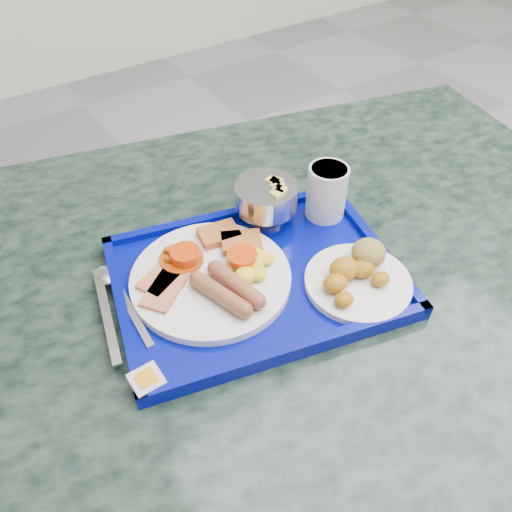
{
  "coord_description": "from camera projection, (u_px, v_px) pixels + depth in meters",
  "views": [
    {
      "loc": [
        -1.32,
        -0.04,
        1.36
      ],
      "look_at": [
        -1.04,
        0.38,
        0.86
      ],
      "focal_mm": 35.0,
      "sensor_mm": 36.0,
      "label": 1
    }
  ],
  "objects": [
    {
      "name": "bread_plate",
      "position": [
        358.0,
        274.0,
        0.72
      ],
      "size": [
        0.15,
        0.15,
        0.05
      ],
      "rotation": [
        0.0,
        0.0,
        0.19
      ],
      "color": "silver",
      "rests_on": "tray"
    },
    {
      "name": "juice_cup",
      "position": [
        327.0,
        190.0,
        0.81
      ],
      "size": [
        0.07,
        0.07,
        0.09
      ],
      "color": "silver",
      "rests_on": "tray"
    },
    {
      "name": "knife",
      "position": [
        106.0,
        314.0,
        0.69
      ],
      "size": [
        0.05,
        0.18,
        0.0
      ],
      "primitive_type": "cube",
      "rotation": [
        0.0,
        0.0,
        -0.23
      ],
      "color": "#ABACAE",
      "rests_on": "tray"
    },
    {
      "name": "main_plate",
      "position": [
        215.0,
        273.0,
        0.73
      ],
      "size": [
        0.23,
        0.23,
        0.04
      ],
      "rotation": [
        0.0,
        0.0,
        0.13
      ],
      "color": "silver",
      "rests_on": "tray"
    },
    {
      "name": "spoon",
      "position": [
        113.0,
        285.0,
        0.72
      ],
      "size": [
        0.03,
        0.17,
        0.01
      ],
      "rotation": [
        0.0,
        0.0,
        -0.05
      ],
      "color": "#ABACAE",
      "rests_on": "tray"
    },
    {
      "name": "jam_packet",
      "position": [
        147.0,
        381.0,
        0.6
      ],
      "size": [
        0.04,
        0.04,
        0.01
      ],
      "rotation": [
        0.0,
        0.0,
        0.01
      ],
      "color": "silver",
      "rests_on": "tray"
    },
    {
      "name": "fruit_bowl",
      "position": [
        266.0,
        197.0,
        0.8
      ],
      "size": [
        0.1,
        0.1,
        0.07
      ],
      "color": "#ABACAE",
      "rests_on": "tray"
    },
    {
      "name": "tray",
      "position": [
        256.0,
        278.0,
        0.74
      ],
      "size": [
        0.47,
        0.39,
        0.02
      ],
      "rotation": [
        0.0,
        0.0,
        -0.24
      ],
      "color": "#020986",
      "rests_on": "table"
    },
    {
      "name": "table",
      "position": [
        263.0,
        345.0,
        0.92
      ],
      "size": [
        1.46,
        1.14,
        0.81
      ],
      "rotation": [
        0.0,
        0.0,
        -0.24
      ],
      "color": "slate",
      "rests_on": "floor"
    }
  ]
}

